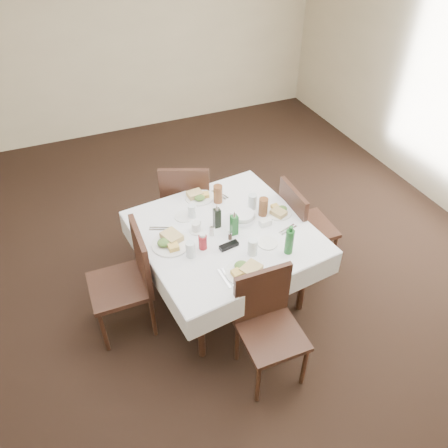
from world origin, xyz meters
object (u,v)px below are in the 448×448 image
at_px(chair_north, 186,200).
at_px(coffee_mug, 196,227).
at_px(chair_east, 301,223).
at_px(bread_basket, 243,217).
at_px(oil_cruet_green, 234,224).
at_px(oil_cruet_dark, 217,217).
at_px(water_n, 192,211).
at_px(dining_table, 225,238).
at_px(water_w, 191,249).
at_px(green_bottle, 289,241).
at_px(chair_south, 267,319).
at_px(chair_west, 130,276).
at_px(water_e, 252,202).
at_px(water_s, 253,247).
at_px(ketchup_bottle, 203,241).

relative_size(chair_north, coffee_mug, 8.12).
distance_m(chair_east, bread_basket, 0.65).
bearing_deg(chair_north, oil_cruet_green, -81.54).
bearing_deg(oil_cruet_dark, water_n, 127.08).
bearing_deg(dining_table, water_w, -154.00).
bearing_deg(green_bottle, oil_cruet_green, 129.06).
relative_size(chair_south, oil_cruet_green, 4.03).
relative_size(chair_west, coffee_mug, 8.17).
xyz_separation_m(chair_south, water_e, (0.34, 0.99, 0.30)).
relative_size(chair_south, water_s, 6.54).
xyz_separation_m(oil_cruet_dark, green_bottle, (0.39, -0.51, 0.02)).
bearing_deg(coffee_mug, green_bottle, -42.20).
relative_size(dining_table, oil_cruet_green, 6.55).
height_order(water_n, oil_cruet_dark, oil_cruet_dark).
bearing_deg(water_w, green_bottle, -19.61).
bearing_deg(water_e, bread_basket, -141.64).
xyz_separation_m(water_e, coffee_mug, (-0.56, -0.10, -0.03)).
xyz_separation_m(chair_west, ketchup_bottle, (0.59, -0.12, 0.26)).
relative_size(water_s, green_bottle, 0.56).
xyz_separation_m(chair_north, chair_west, (-0.76, -0.80, 0.00)).
bearing_deg(chair_south, dining_table, 89.99).
distance_m(chair_west, water_w, 0.57).
height_order(chair_west, oil_cruet_green, oil_cruet_green).
relative_size(chair_east, oil_cruet_dark, 4.20).
height_order(water_e, oil_cruet_dark, oil_cruet_dark).
relative_size(chair_south, coffee_mug, 7.71).
bearing_deg(green_bottle, chair_north, 109.20).
bearing_deg(oil_cruet_green, water_w, -164.67).
relative_size(chair_west, bread_basket, 4.56).
bearing_deg(water_n, coffee_mug, -99.37).
relative_size(chair_east, coffee_mug, 7.84).
bearing_deg(chair_west, chair_east, 2.30).
distance_m(dining_table, water_s, 0.38).
xyz_separation_m(dining_table, oil_cruet_dark, (-0.04, 0.08, 0.18)).
height_order(dining_table, bread_basket, bread_basket).
distance_m(chair_north, water_s, 1.18).
bearing_deg(bread_basket, oil_cruet_dark, 179.00).
relative_size(water_n, oil_cruet_green, 0.54).
xyz_separation_m(chair_east, coffee_mug, (-1.01, 0.03, 0.26)).
height_order(water_n, water_s, water_s).
bearing_deg(water_w, water_e, 27.53).
relative_size(water_w, green_bottle, 0.53).
bearing_deg(bread_basket, chair_east, -1.07).
bearing_deg(green_bottle, water_s, 160.99).
height_order(chair_west, water_s, chair_west).
bearing_deg(ketchup_bottle, water_s, -32.66).
bearing_deg(ketchup_bottle, chair_west, 168.06).
height_order(dining_table, coffee_mug, coffee_mug).
height_order(chair_east, water_n, chair_east).
distance_m(chair_east, water_e, 0.55).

